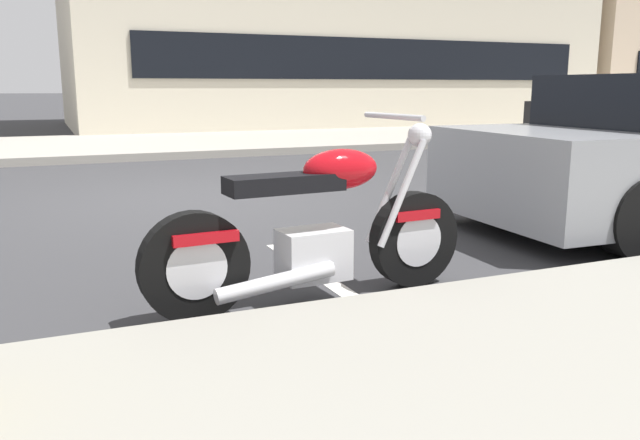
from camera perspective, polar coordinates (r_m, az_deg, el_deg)
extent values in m
plane|color=#333335|center=(7.58, -10.17, 1.88)|extent=(260.00, 260.00, 0.00)
cube|color=gray|center=(19.54, 21.42, 7.36)|extent=(120.00, 5.00, 0.14)
cube|color=silver|center=(4.29, 0.75, -5.40)|extent=(0.12, 2.20, 0.01)
cylinder|color=black|center=(4.19, 8.26, -1.66)|extent=(0.62, 0.15, 0.61)
cylinder|color=silver|center=(4.19, 8.26, -1.66)|extent=(0.34, 0.14, 0.34)
cylinder|color=black|center=(3.58, -10.98, -4.06)|extent=(0.62, 0.15, 0.61)
cylinder|color=silver|center=(3.58, -10.98, -4.06)|extent=(0.34, 0.14, 0.34)
cube|color=silver|center=(3.84, -0.59, -3.03)|extent=(0.42, 0.29, 0.30)
cube|color=black|center=(3.67, -3.12, 3.23)|extent=(0.69, 0.26, 0.10)
ellipsoid|color=#B20C14|center=(3.82, 1.82, 4.48)|extent=(0.49, 0.27, 0.24)
cube|color=#B20C14|center=(3.55, -10.31, -1.36)|extent=(0.37, 0.20, 0.06)
cube|color=#B20C14|center=(4.15, 8.10, 0.57)|extent=(0.33, 0.18, 0.06)
cylinder|color=silver|center=(4.11, 6.13, 2.59)|extent=(0.34, 0.07, 0.65)
cylinder|color=silver|center=(3.99, 7.23, 2.31)|extent=(0.34, 0.07, 0.65)
cylinder|color=silver|center=(3.98, 6.44, 9.04)|extent=(0.08, 0.62, 0.04)
sphere|color=silver|center=(4.10, 8.75, 7.37)|extent=(0.15, 0.15, 0.15)
cylinder|color=silver|center=(3.62, -3.87, -5.47)|extent=(0.71, 0.14, 0.16)
cylinder|color=black|center=(6.59, 15.22, 2.94)|extent=(0.63, 0.24, 0.62)
cylinder|color=black|center=(5.33, 26.11, 0.16)|extent=(0.63, 0.24, 0.62)
cube|color=black|center=(15.98, 25.66, 7.99)|extent=(4.59, 1.91, 0.79)
cube|color=black|center=(16.08, 26.23, 10.36)|extent=(2.27, 1.69, 0.55)
cylinder|color=black|center=(14.33, 24.21, 6.83)|extent=(0.63, 0.24, 0.62)
cylinder|color=black|center=(15.42, 19.70, 7.44)|extent=(0.63, 0.24, 0.62)
cube|color=black|center=(18.42, 5.37, 13.91)|extent=(13.32, 0.06, 1.10)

